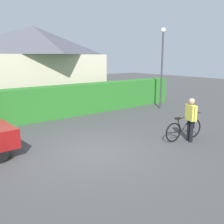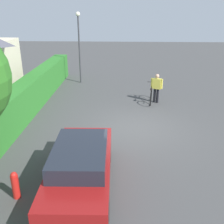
% 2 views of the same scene
% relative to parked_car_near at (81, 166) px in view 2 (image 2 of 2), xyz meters
% --- Properties ---
extents(ground_plane, '(60.00, 60.00, 0.00)m').
position_rel_parked_car_near_xyz_m(ground_plane, '(4.00, -1.68, -0.73)').
color(ground_plane, '#424242').
extents(hedge_row, '(18.24, 0.90, 1.57)m').
position_rel_parked_car_near_xyz_m(hedge_row, '(4.00, 3.46, 0.06)').
color(hedge_row, '#2B7528').
rests_on(hedge_row, ground).
extents(parked_car_near, '(4.16, 1.76, 1.34)m').
position_rel_parked_car_near_xyz_m(parked_car_near, '(0.00, 0.00, 0.00)').
color(parked_car_near, maroon).
rests_on(parked_car_near, ground).
extents(bicycle, '(1.74, 0.50, 1.01)m').
position_rel_parked_car_near_xyz_m(bicycle, '(7.37, -2.67, -0.34)').
color(bicycle, black).
rests_on(bicycle, ground).
extents(person_rider, '(0.36, 0.60, 1.57)m').
position_rel_parked_car_near_xyz_m(person_rider, '(7.35, -2.93, 0.18)').
color(person_rider, black).
rests_on(person_rider, ground).
extents(street_lamp, '(0.28, 0.28, 4.55)m').
position_rel_parked_car_near_xyz_m(street_lamp, '(11.17, 1.75, 2.19)').
color(street_lamp, '#38383D').
rests_on(street_lamp, ground).
extents(fire_hydrant, '(0.20, 0.20, 0.81)m').
position_rel_parked_car_near_xyz_m(fire_hydrant, '(-0.51, 1.70, -0.31)').
color(fire_hydrant, red).
rests_on(fire_hydrant, ground).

